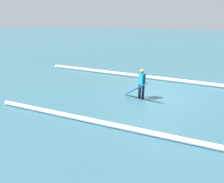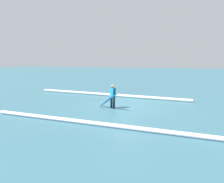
# 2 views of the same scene
# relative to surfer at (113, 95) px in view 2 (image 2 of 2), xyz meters

# --- Properties ---
(ground_plane) EXTENTS (167.74, 167.74, 0.00)m
(ground_plane) POSITION_rel_surfer_xyz_m (-0.64, -0.77, -0.86)
(ground_plane) COLOR #33606F
(surfer) EXTENTS (0.44, 0.43, 1.54)m
(surfer) POSITION_rel_surfer_xyz_m (0.00, 0.00, 0.00)
(surfer) COLOR black
(surfer) RESTS_ON ground_plane
(surfboard) EXTENTS (1.74, 1.26, 1.17)m
(surfboard) POSITION_rel_surfer_xyz_m (0.19, 0.27, -0.29)
(surfboard) COLOR #268CE5
(surfboard) RESTS_ON ground_plane
(wave_crest_foreground) EXTENTS (14.01, 1.12, 0.23)m
(wave_crest_foreground) POSITION_rel_surfer_xyz_m (2.03, -4.25, -0.75)
(wave_crest_foreground) COLOR white
(wave_crest_foreground) RESTS_ON ground_plane
(wave_crest_midground) EXTENTS (17.07, 0.57, 0.20)m
(wave_crest_midground) POSITION_rel_surfer_xyz_m (-2.95, 3.76, -0.76)
(wave_crest_midground) COLOR white
(wave_crest_midground) RESTS_ON ground_plane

